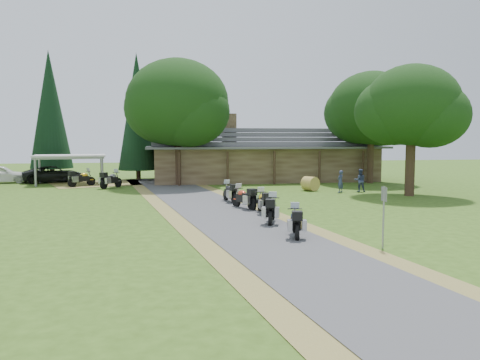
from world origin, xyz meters
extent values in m
plane|color=#345016|center=(0.00, 0.00, 0.00)|extent=(120.00, 120.00, 0.00)
plane|color=#4D4D50|center=(-0.50, 4.00, 0.00)|extent=(51.95, 51.95, 0.00)
imported|color=white|center=(-17.21, 24.76, 1.00)|extent=(3.75, 6.41, 2.00)
imported|color=black|center=(-12.80, 24.88, 1.08)|extent=(3.92, 6.11, 2.17)
imported|color=navy|center=(9.17, 12.84, 0.93)|extent=(0.65, 0.62, 1.86)
imported|color=navy|center=(10.72, 12.95, 0.98)|extent=(0.64, 0.53, 1.96)
cylinder|color=#A88A3D|center=(7.38, 14.22, 0.53)|extent=(1.38, 1.34, 1.06)
cone|color=black|center=(-5.49, 26.01, 5.89)|extent=(3.66, 3.66, 11.78)
cone|color=black|center=(-13.73, 28.73, 6.14)|extent=(3.94, 3.94, 12.27)
camera|label=1|loc=(-3.89, -18.77, 3.82)|focal=35.00mm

